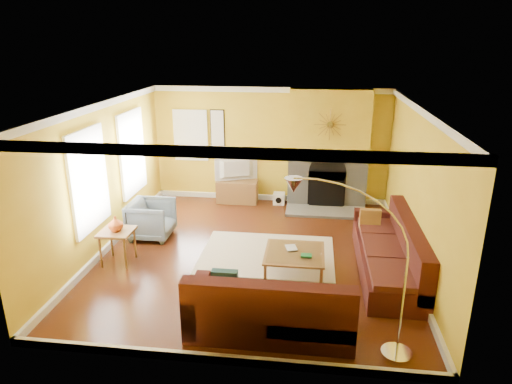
# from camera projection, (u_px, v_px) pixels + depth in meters

# --- Properties ---
(floor) EXTENTS (5.50, 6.00, 0.02)m
(floor) POSITION_uv_depth(u_px,v_px,m) (254.00, 255.00, 8.35)
(floor) COLOR #602B14
(floor) RESTS_ON ground
(ceiling) EXTENTS (5.50, 6.00, 0.02)m
(ceiling) POSITION_uv_depth(u_px,v_px,m) (253.00, 105.00, 7.47)
(ceiling) COLOR white
(ceiling) RESTS_ON ground
(wall_back) EXTENTS (5.50, 0.02, 2.70)m
(wall_back) POSITION_uv_depth(u_px,v_px,m) (270.00, 145.00, 10.74)
(wall_back) COLOR gold
(wall_back) RESTS_ON ground
(wall_front) EXTENTS (5.50, 0.02, 2.70)m
(wall_front) POSITION_uv_depth(u_px,v_px,m) (219.00, 266.00, 5.08)
(wall_front) COLOR gold
(wall_front) RESTS_ON ground
(wall_left) EXTENTS (0.02, 6.00, 2.70)m
(wall_left) POSITION_uv_depth(u_px,v_px,m) (102.00, 178.00, 8.24)
(wall_left) COLOR gold
(wall_left) RESTS_ON ground
(wall_right) EXTENTS (0.02, 6.00, 2.70)m
(wall_right) POSITION_uv_depth(u_px,v_px,m) (418.00, 190.00, 7.58)
(wall_right) COLOR gold
(wall_right) RESTS_ON ground
(baseboard) EXTENTS (5.50, 6.00, 0.12)m
(baseboard) POSITION_uv_depth(u_px,v_px,m) (254.00, 251.00, 8.33)
(baseboard) COLOR white
(baseboard) RESTS_ON floor
(crown_molding) EXTENTS (5.50, 6.00, 0.12)m
(crown_molding) POSITION_uv_depth(u_px,v_px,m) (253.00, 109.00, 7.49)
(crown_molding) COLOR white
(crown_molding) RESTS_ON ceiling
(window_left_near) EXTENTS (0.06, 1.22, 1.72)m
(window_left_near) POSITION_uv_depth(u_px,v_px,m) (131.00, 153.00, 9.41)
(window_left_near) COLOR white
(window_left_near) RESTS_ON wall_left
(window_left_far) EXTENTS (0.06, 1.22, 1.72)m
(window_left_far) POSITION_uv_depth(u_px,v_px,m) (88.00, 180.00, 7.62)
(window_left_far) COLOR white
(window_left_far) RESTS_ON wall_left
(window_back) EXTENTS (0.82, 0.06, 1.22)m
(window_back) POSITION_uv_depth(u_px,v_px,m) (191.00, 135.00, 10.85)
(window_back) COLOR white
(window_back) RESTS_ON wall_back
(wall_art) EXTENTS (0.34, 0.04, 1.14)m
(wall_art) POSITION_uv_depth(u_px,v_px,m) (218.00, 134.00, 10.77)
(wall_art) COLOR white
(wall_art) RESTS_ON wall_back
(fireplace) EXTENTS (1.80, 0.40, 2.70)m
(fireplace) POSITION_uv_depth(u_px,v_px,m) (328.00, 149.00, 10.38)
(fireplace) COLOR gray
(fireplace) RESTS_ON floor
(mantel) EXTENTS (1.92, 0.22, 0.08)m
(mantel) POSITION_uv_depth(u_px,v_px,m) (328.00, 156.00, 10.19)
(mantel) COLOR white
(mantel) RESTS_ON fireplace
(hearth) EXTENTS (1.80, 0.70, 0.06)m
(hearth) POSITION_uv_depth(u_px,v_px,m) (326.00, 212.00, 10.29)
(hearth) COLOR gray
(hearth) RESTS_ON floor
(sunburst) EXTENTS (0.70, 0.04, 0.70)m
(sunburst) POSITION_uv_depth(u_px,v_px,m) (330.00, 125.00, 9.97)
(sunburst) COLOR olive
(sunburst) RESTS_ON fireplace
(rug) EXTENTS (2.40, 1.80, 0.02)m
(rug) POSITION_uv_depth(u_px,v_px,m) (267.00, 254.00, 8.32)
(rug) COLOR beige
(rug) RESTS_ON floor
(sectional_sofa) EXTENTS (3.33, 3.74, 0.90)m
(sectional_sofa) POSITION_uv_depth(u_px,v_px,m) (314.00, 256.00, 7.30)
(sectional_sofa) COLOR #471916
(sectional_sofa) RESTS_ON floor
(coffee_table) EXTENTS (0.99, 0.99, 0.39)m
(coffee_table) POSITION_uv_depth(u_px,v_px,m) (294.00, 262.00, 7.63)
(coffee_table) COLOR white
(coffee_table) RESTS_ON floor
(media_console) EXTENTS (0.96, 0.43, 0.53)m
(media_console) POSITION_uv_depth(u_px,v_px,m) (237.00, 191.00, 10.90)
(media_console) COLOR olive
(media_console) RESTS_ON floor
(tv) EXTENTS (1.01, 0.48, 0.59)m
(tv) POSITION_uv_depth(u_px,v_px,m) (237.00, 169.00, 10.72)
(tv) COLOR black
(tv) RESTS_ON media_console
(subwoofer) EXTENTS (0.27, 0.27, 0.27)m
(subwoofer) POSITION_uv_depth(u_px,v_px,m) (279.00, 198.00, 10.82)
(subwoofer) COLOR white
(subwoofer) RESTS_ON floor
(armchair) EXTENTS (0.82, 0.80, 0.75)m
(armchair) POSITION_uv_depth(u_px,v_px,m) (152.00, 219.00, 8.95)
(armchair) COLOR slate
(armchair) RESTS_ON floor
(side_table) EXTENTS (0.55, 0.55, 0.61)m
(side_table) POSITION_uv_depth(u_px,v_px,m) (118.00, 247.00, 7.95)
(side_table) COLOR olive
(side_table) RESTS_ON floor
(vase) EXTENTS (0.26, 0.26, 0.27)m
(vase) POSITION_uv_depth(u_px,v_px,m) (116.00, 224.00, 7.80)
(vase) COLOR #D8591E
(vase) RESTS_ON side_table
(book) EXTENTS (0.23, 0.28, 0.02)m
(book) POSITION_uv_depth(u_px,v_px,m) (286.00, 248.00, 7.67)
(book) COLOR white
(book) RESTS_ON coffee_table
(arc_lamp) EXTENTS (1.43, 0.36, 2.26)m
(arc_lamp) POSITION_uv_depth(u_px,v_px,m) (352.00, 272.00, 5.39)
(arc_lamp) COLOR silver
(arc_lamp) RESTS_ON floor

